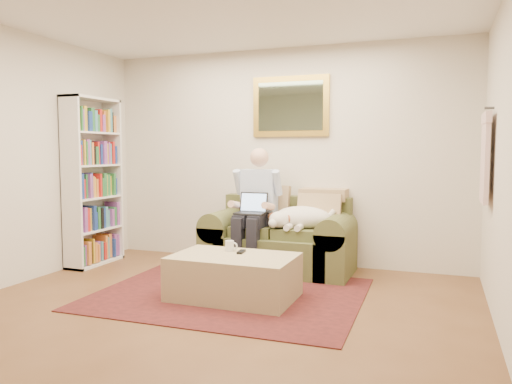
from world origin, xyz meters
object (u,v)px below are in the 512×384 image
Objects in this scene: sleeping_dog at (303,217)px; coffee_mug at (230,246)px; laptop at (252,208)px; ottoman at (234,277)px; sofa at (279,246)px; bookshelf at (93,182)px; seated_man at (254,210)px.

coffee_mug is at bearing -116.94° from sleeping_dog.
laptop reaches higher than ottoman.
ottoman is at bearing -92.82° from sofa.
sleeping_dog is at bearing 63.06° from coffee_mug.
sleeping_dog is 2.56m from bookshelf.
seated_man is 0.90m from coffee_mug.
sofa is 2.43× the size of sleeping_dog.
ottoman is at bearing -78.90° from laptop.
coffee_mug is (-0.12, 0.17, 0.25)m from ottoman.
laptop is (-0.00, -0.06, 0.03)m from seated_man.
bookshelf is at bearing 164.25° from coffee_mug.
sofa is 0.83× the size of bookshelf.
bookshelf is (-2.03, 0.57, 0.54)m from coffee_mug.
seated_man is at bearing -148.55° from sofa.
ottoman is 0.33m from coffee_mug.
sofa is at bearing 11.37° from bookshelf.
sofa is 2.36m from bookshelf.
sleeping_dog is 6.86× the size of coffee_mug.
ottoman is (-0.06, -1.19, -0.08)m from sofa.
laptop is (-0.25, -0.22, 0.45)m from sofa.
sofa is at bearing 31.45° from seated_man.
seated_man is 14.01× the size of coffee_mug.
sofa is 5.15× the size of laptop.
sofa is at bearing 41.02° from laptop.
sleeping_dog is at bearing 8.17° from bookshelf.
bookshelf reaches higher than seated_man.
bookshelf is (-2.21, -0.44, 0.71)m from sofa.
seated_man is 2.04× the size of sleeping_dog.
laptop reaches higher than sofa.
sleeping_dog is at bearing -15.74° from sofa.
coffee_mug is at bearing -84.70° from laptop.
laptop is at bearing 101.10° from ottoman.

